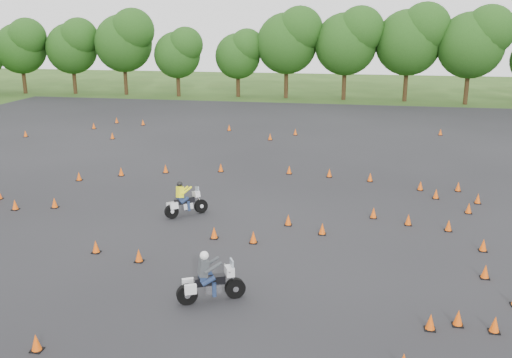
% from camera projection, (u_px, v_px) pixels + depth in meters
% --- Properties ---
extents(ground, '(140.00, 140.00, 0.00)m').
position_uv_depth(ground, '(238.00, 235.00, 22.64)').
color(ground, '#2D5119').
rests_on(ground, ground).
extents(asphalt_pad, '(62.00, 62.00, 0.00)m').
position_uv_depth(asphalt_pad, '(263.00, 191.00, 28.32)').
color(asphalt_pad, black).
rests_on(asphalt_pad, ground).
extents(treeline, '(87.27, 32.34, 11.19)m').
position_uv_depth(treeline, '(333.00, 58.00, 54.13)').
color(treeline, '#1F4714').
rests_on(treeline, ground).
extents(traffic_cones, '(36.63, 33.20, 0.45)m').
position_uv_depth(traffic_cones, '(280.00, 192.00, 27.40)').
color(traffic_cones, '#FF590A').
rests_on(traffic_cones, asphalt_pad).
extents(rider_grey, '(2.18, 1.53, 1.63)m').
position_uv_depth(rider_grey, '(211.00, 276.00, 17.12)').
color(rider_grey, '#3A3E41').
rests_on(rider_grey, ground).
extents(rider_yellow, '(1.89, 1.79, 1.54)m').
position_uv_depth(rider_yellow, '(187.00, 199.00, 24.60)').
color(rider_yellow, '#FDFB16').
rests_on(rider_yellow, ground).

